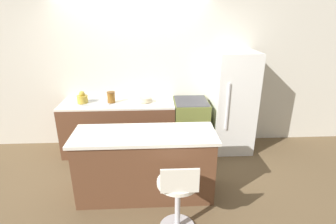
# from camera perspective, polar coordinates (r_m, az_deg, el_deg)

# --- Properties ---
(ground_plane) EXTENTS (14.00, 14.00, 0.00)m
(ground_plane) POSITION_cam_1_polar(r_m,az_deg,el_deg) (4.42, -7.07, -10.15)
(ground_plane) COLOR brown
(wall_back) EXTENTS (8.00, 0.06, 2.60)m
(wall_back) POSITION_cam_1_polar(r_m,az_deg,el_deg) (4.59, -7.24, 8.53)
(wall_back) COLOR beige
(wall_back) RESTS_ON ground_plane
(back_counter) EXTENTS (1.85, 0.64, 0.89)m
(back_counter) POSITION_cam_1_polar(r_m,az_deg,el_deg) (4.55, -10.54, -3.17)
(back_counter) COLOR brown
(back_counter) RESTS_ON ground_plane
(kitchen_island) EXTENTS (1.77, 0.64, 0.88)m
(kitchen_island) POSITION_cam_1_polar(r_m,az_deg,el_deg) (3.44, -4.93, -11.23)
(kitchen_island) COLOR brown
(kitchen_island) RESTS_ON ground_plane
(oven_range) EXTENTS (0.56, 0.65, 0.89)m
(oven_range) POSITION_cam_1_polar(r_m,az_deg,el_deg) (4.55, 4.88, -2.87)
(oven_range) COLOR olive
(oven_range) RESTS_ON ground_plane
(refrigerator) EXTENTS (0.66, 0.68, 1.70)m
(refrigerator) POSITION_cam_1_polar(r_m,az_deg,el_deg) (4.54, 13.90, 2.04)
(refrigerator) COLOR silver
(refrigerator) RESTS_ON ground_plane
(stool_chair) EXTENTS (0.44, 0.44, 0.90)m
(stool_chair) POSITION_cam_1_polar(r_m,az_deg,el_deg) (2.90, 2.18, -17.95)
(stool_chair) COLOR #B7B7BC
(stool_chair) RESTS_ON ground_plane
(kettle) EXTENTS (0.17, 0.17, 0.20)m
(kettle) POSITION_cam_1_polar(r_m,az_deg,el_deg) (4.47, -18.14, 2.88)
(kettle) COLOR #B29333
(kettle) RESTS_ON back_counter
(mixing_bowl) EXTENTS (0.21, 0.21, 0.07)m
(mixing_bowl) POSITION_cam_1_polar(r_m,az_deg,el_deg) (4.33, -4.96, 2.72)
(mixing_bowl) COLOR #C1B28E
(mixing_bowl) RESTS_ON back_counter
(canister_jar) EXTENTS (0.13, 0.13, 0.18)m
(canister_jar) POSITION_cam_1_polar(r_m,az_deg,el_deg) (4.37, -12.27, 3.20)
(canister_jar) COLOR brown
(canister_jar) RESTS_ON back_counter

